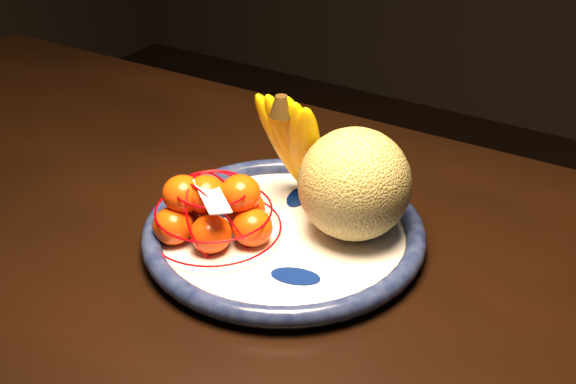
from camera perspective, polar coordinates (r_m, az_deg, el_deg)
The scene contains 6 objects.
dining_table at distance 1.04m, azimuth -11.67°, elevation -6.04°, with size 1.53×0.93×0.76m.
fruit_bowl at distance 0.92m, azimuth -0.33°, elevation -3.26°, with size 0.36×0.36×0.03m.
cantaloupe at distance 0.89m, azimuth 5.28°, elevation 0.63°, with size 0.14×0.14×0.14m, color olive.
banana_bunch at distance 0.95m, azimuth 0.66°, elevation 4.06°, with size 0.12×0.11×0.18m.
mandarin_bag at distance 0.90m, azimuth -5.85°, elevation -1.53°, with size 0.22×0.22×0.11m.
price_tag at distance 0.86m, azimuth -6.03°, elevation -0.31°, with size 0.07×0.03×0.00m, color white.
Camera 1 is at (0.55, -0.53, 1.29)m, focal length 45.00 mm.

